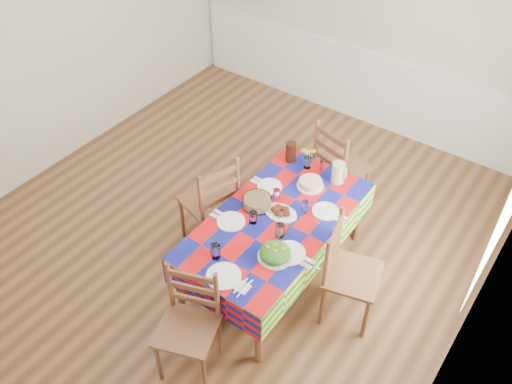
# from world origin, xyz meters

# --- Properties ---
(room) EXTENTS (4.58, 5.08, 2.78)m
(room) POSITION_xyz_m (0.00, 0.00, 1.35)
(room) COLOR brown
(room) RESTS_ON ground
(wainscot) EXTENTS (4.41, 0.06, 0.92)m
(wainscot) POSITION_xyz_m (0.00, 2.48, 0.49)
(wainscot) COLOR white
(wainscot) RESTS_ON room
(dining_table) EXTENTS (0.95, 1.76, 0.69)m
(dining_table) POSITION_xyz_m (0.66, -0.17, 0.61)
(dining_table) COLOR brown
(dining_table) RESTS_ON room
(setting_near_head) EXTENTS (0.43, 0.29, 0.13)m
(setting_near_head) POSITION_xyz_m (0.63, -0.87, 0.72)
(setting_near_head) COLOR white
(setting_near_head) RESTS_ON dining_table
(setting_left_near) EXTENTS (0.43, 0.26, 0.11)m
(setting_left_near) POSITION_xyz_m (0.42, -0.39, 0.71)
(setting_left_near) COLOR white
(setting_left_near) RESTS_ON dining_table
(setting_left_far) EXTENTS (0.40, 0.24, 0.11)m
(setting_left_far) POSITION_xyz_m (0.43, 0.09, 0.71)
(setting_left_far) COLOR white
(setting_left_far) RESTS_ON dining_table
(setting_right_near) EXTENTS (0.49, 0.28, 0.13)m
(setting_right_near) POSITION_xyz_m (0.90, -0.39, 0.71)
(setting_right_near) COLOR white
(setting_right_near) RESTS_ON dining_table
(setting_right_far) EXTENTS (0.43, 0.25, 0.11)m
(setting_right_far) POSITION_xyz_m (0.90, 0.10, 0.71)
(setting_right_far) COLOR white
(setting_right_far) RESTS_ON dining_table
(meat_platter) EXTENTS (0.29, 0.21, 0.06)m
(meat_platter) POSITION_xyz_m (0.65, -0.10, 0.71)
(meat_platter) COLOR white
(meat_platter) RESTS_ON dining_table
(salad_platter) EXTENTS (0.27, 0.27, 0.11)m
(salad_platter) POSITION_xyz_m (0.88, -0.53, 0.73)
(salad_platter) COLOR white
(salad_platter) RESTS_ON dining_table
(pasta_bowl) EXTENTS (0.25, 0.25, 0.09)m
(pasta_bowl) POSITION_xyz_m (0.43, -0.14, 0.73)
(pasta_bowl) COLOR white
(pasta_bowl) RESTS_ON dining_table
(cake) EXTENTS (0.24, 0.24, 0.07)m
(cake) POSITION_xyz_m (0.67, 0.34, 0.72)
(cake) COLOR white
(cake) RESTS_ON dining_table
(serving_utensils) EXTENTS (0.14, 0.31, 0.01)m
(serving_utensils) POSITION_xyz_m (0.79, -0.27, 0.69)
(serving_utensils) COLOR black
(serving_utensils) RESTS_ON dining_table
(flower_vase) EXTENTS (0.13, 0.11, 0.21)m
(flower_vase) POSITION_xyz_m (0.51, 0.55, 0.78)
(flower_vase) COLOR white
(flower_vase) RESTS_ON dining_table
(hot_sauce) EXTENTS (0.04, 0.04, 0.15)m
(hot_sauce) POSITION_xyz_m (0.65, 0.56, 0.76)
(hot_sauce) COLOR red
(hot_sauce) RESTS_ON dining_table
(green_pitcher) EXTENTS (0.12, 0.12, 0.20)m
(green_pitcher) POSITION_xyz_m (0.83, 0.54, 0.79)
(green_pitcher) COLOR #AAC48A
(green_pitcher) RESTS_ON dining_table
(tea_pitcher) EXTENTS (0.10, 0.10, 0.20)m
(tea_pitcher) POSITION_xyz_m (0.33, 0.54, 0.78)
(tea_pitcher) COLOR black
(tea_pitcher) RESTS_ON dining_table
(name_card) EXTENTS (0.07, 0.02, 0.02)m
(name_card) POSITION_xyz_m (0.64, -1.00, 0.69)
(name_card) COLOR white
(name_card) RESTS_ON dining_table
(chair_near) EXTENTS (0.53, 0.52, 0.96)m
(chair_near) POSITION_xyz_m (0.64, -1.28, 0.47)
(chair_near) COLOR brown
(chair_near) RESTS_ON room
(chair_far) EXTENTS (0.55, 0.54, 1.02)m
(chair_far) POSITION_xyz_m (0.64, 0.93, 0.50)
(chair_far) COLOR brown
(chair_far) RESTS_ON room
(chair_left) EXTENTS (0.54, 0.55, 1.02)m
(chair_left) POSITION_xyz_m (-0.04, -0.19, 0.50)
(chair_left) COLOR brown
(chair_left) RESTS_ON room
(chair_right) EXTENTS (0.52, 0.53, 1.00)m
(chair_right) POSITION_xyz_m (1.35, -0.19, 0.49)
(chair_right) COLOR brown
(chair_right) RESTS_ON room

